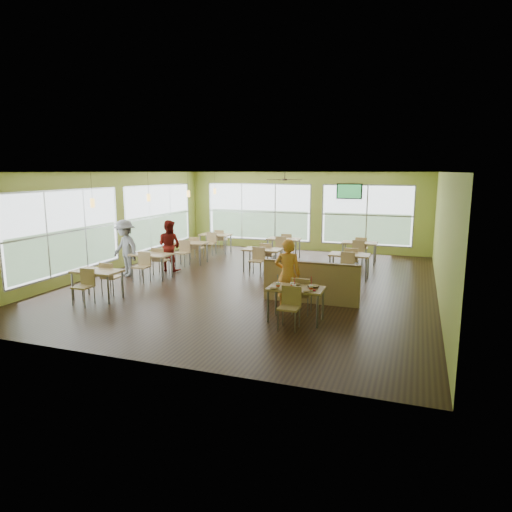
{
  "coord_description": "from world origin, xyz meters",
  "views": [
    {
      "loc": [
        4.38,
        -12.28,
        3.22
      ],
      "look_at": [
        0.54,
        -1.47,
        1.08
      ],
      "focal_mm": 32.0,
      "sensor_mm": 36.0,
      "label": 1
    }
  ],
  "objects_px": {
    "food_basket": "(313,286)",
    "half_wall_divider": "(311,283)",
    "main_table": "(296,293)",
    "man_plaid": "(288,274)"
  },
  "relations": [
    {
      "from": "man_plaid",
      "to": "food_basket",
      "type": "bearing_deg",
      "value": 126.1
    },
    {
      "from": "main_table",
      "to": "food_basket",
      "type": "xyz_separation_m",
      "value": [
        0.36,
        0.09,
        0.15
      ]
    },
    {
      "from": "main_table",
      "to": "man_plaid",
      "type": "xyz_separation_m",
      "value": [
        -0.41,
        0.79,
        0.21
      ]
    },
    {
      "from": "main_table",
      "to": "food_basket",
      "type": "height_order",
      "value": "main_table"
    },
    {
      "from": "main_table",
      "to": "half_wall_divider",
      "type": "distance_m",
      "value": 1.45
    },
    {
      "from": "main_table",
      "to": "man_plaid",
      "type": "bearing_deg",
      "value": 117.46
    },
    {
      "from": "half_wall_divider",
      "to": "main_table",
      "type": "bearing_deg",
      "value": -90.0
    },
    {
      "from": "food_basket",
      "to": "half_wall_divider",
      "type": "bearing_deg",
      "value": 104.76
    },
    {
      "from": "main_table",
      "to": "half_wall_divider",
      "type": "bearing_deg",
      "value": 90.0
    },
    {
      "from": "main_table",
      "to": "half_wall_divider",
      "type": "height_order",
      "value": "half_wall_divider"
    }
  ]
}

